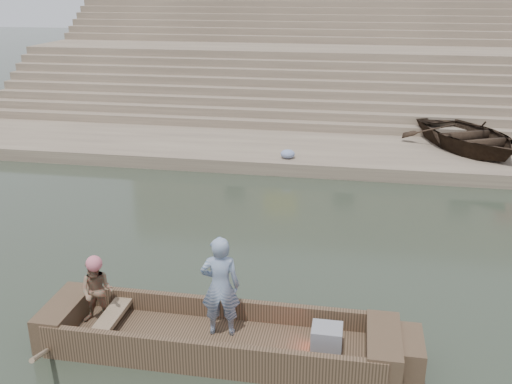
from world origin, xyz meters
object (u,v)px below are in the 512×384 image
(rowing_man, at_px, (97,291))
(standing_man, at_px, (220,286))
(main_rowboat, at_px, (217,344))
(television, at_px, (326,339))
(beached_rowboat, at_px, (468,136))

(rowing_man, bearing_deg, standing_man, -4.77)
(main_rowboat, relative_size, rowing_man, 4.45)
(rowing_man, bearing_deg, main_rowboat, -9.51)
(standing_man, height_order, rowing_man, standing_man)
(standing_man, xyz_separation_m, television, (1.66, -0.17, -0.63))
(television, height_order, beached_rowboat, beached_rowboat)
(rowing_man, distance_m, beached_rowboat, 13.48)
(standing_man, xyz_separation_m, beached_rowboat, (5.46, 11.16, -0.20))
(standing_man, relative_size, television, 3.63)
(main_rowboat, bearing_deg, rowing_man, 176.49)
(standing_man, bearing_deg, main_rowboat, 67.80)
(television, distance_m, beached_rowboat, 11.96)
(beached_rowboat, bearing_deg, main_rowboat, -141.86)
(television, xyz_separation_m, beached_rowboat, (3.80, 11.33, 0.43))
(beached_rowboat, bearing_deg, standing_man, -142.03)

